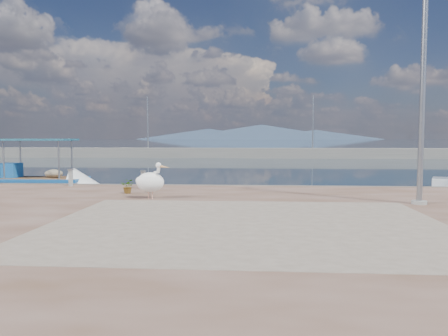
% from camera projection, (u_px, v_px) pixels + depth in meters
% --- Properties ---
extents(ground, '(1400.00, 1400.00, 0.00)m').
position_uv_depth(ground, '(215.00, 220.00, 12.99)').
color(ground, '#162635').
rests_on(ground, ground).
extents(quay, '(44.00, 22.00, 0.50)m').
position_uv_depth(quay, '(180.00, 276.00, 7.01)').
color(quay, '#543624').
rests_on(quay, ground).
extents(quay_patch, '(9.00, 7.00, 0.01)m').
position_uv_depth(quay_patch, '(246.00, 224.00, 9.90)').
color(quay_patch, gray).
rests_on(quay_patch, quay).
extents(breakwater, '(120.00, 2.20, 7.50)m').
position_uv_depth(breakwater, '(246.00, 153.00, 52.75)').
color(breakwater, gray).
rests_on(breakwater, ground).
extents(mountains, '(370.00, 280.00, 22.00)m').
position_uv_depth(mountains, '(258.00, 133.00, 658.74)').
color(mountains, '#28384C').
rests_on(mountains, ground).
extents(boat_left, '(5.86, 2.03, 2.81)m').
position_uv_depth(boat_left, '(38.00, 185.00, 20.57)').
color(boat_left, white).
rests_on(boat_left, ground).
extents(pelican, '(1.23, 0.84, 1.17)m').
position_uv_depth(pelican, '(151.00, 181.00, 14.02)').
color(pelican, tan).
rests_on(pelican, quay).
extents(lamp_post, '(0.44, 0.96, 7.00)m').
position_uv_depth(lamp_post, '(422.00, 92.00, 12.69)').
color(lamp_post, gray).
rests_on(lamp_post, quay).
extents(bollard_near, '(0.23, 0.23, 0.71)m').
position_uv_depth(bollard_near, '(143.00, 179.00, 16.70)').
color(bollard_near, gray).
rests_on(bollard_near, quay).
extents(bollard_far, '(0.23, 0.23, 0.71)m').
position_uv_depth(bollard_far, '(71.00, 177.00, 17.60)').
color(bollard_far, gray).
rests_on(bollard_far, quay).
extents(potted_plant, '(0.47, 0.41, 0.51)m').
position_uv_depth(potted_plant, '(128.00, 186.00, 15.34)').
color(potted_plant, '#33722D').
rests_on(potted_plant, quay).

